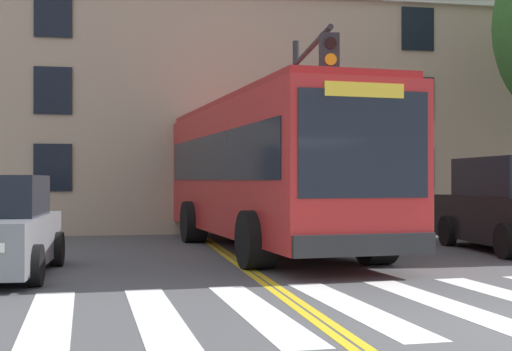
{
  "coord_description": "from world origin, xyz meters",
  "views": [
    {
      "loc": [
        -4.57,
        -7.04,
        1.66
      ],
      "look_at": [
        -1.63,
        8.53,
        1.76
      ],
      "focal_mm": 50.0,
      "sensor_mm": 36.0,
      "label": 1
    }
  ],
  "objects": [
    {
      "name": "lane_line_yellow_outer",
      "position": [
        -2.18,
        15.9,
        0.0
      ],
      "size": [
        0.12,
        36.0,
        0.01
      ],
      "primitive_type": "cube",
      "color": "gold",
      "rests_on": "ground"
    },
    {
      "name": "car_silver_behind_bus",
      "position": [
        -1.31,
        20.51,
        1.06
      ],
      "size": [
        2.39,
        5.15,
        2.25
      ],
      "color": "#B7BABF",
      "rests_on": "ground"
    },
    {
      "name": "building_facade",
      "position": [
        -0.84,
        18.68,
        4.06
      ],
      "size": [
        42.91,
        8.16,
        8.11
      ],
      "color": "tan",
      "rests_on": "ground"
    },
    {
      "name": "city_bus",
      "position": [
        -1.21,
        9.5,
        1.93
      ],
      "size": [
        3.71,
        11.29,
        3.53
      ],
      "color": "#B22323",
      "rests_on": "ground"
    },
    {
      "name": "lane_line_yellow_inner",
      "position": [
        -2.34,
        15.9,
        0.0
      ],
      "size": [
        0.12,
        36.0,
        0.01
      ],
      "primitive_type": "cube",
      "color": "gold",
      "rests_on": "ground"
    },
    {
      "name": "crosswalk",
      "position": [
        -0.97,
        1.9,
        0.0
      ],
      "size": [
        17.29,
        5.08,
        0.01
      ],
      "color": "white",
      "rests_on": "ground"
    },
    {
      "name": "traffic_light_overhead",
      "position": [
        -0.59,
        7.87,
        3.35
      ],
      "size": [
        0.63,
        4.3,
        5.03
      ],
      "color": "#28282D",
      "rests_on": "ground"
    }
  ]
}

